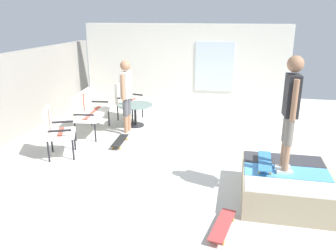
{
  "coord_description": "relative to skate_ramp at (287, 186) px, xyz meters",
  "views": [
    {
      "loc": [
        -6.23,
        -1.17,
        2.8
      ],
      "look_at": [
        -0.0,
        0.17,
        0.7
      ],
      "focal_mm": 36.53,
      "sensor_mm": 36.0,
      "label": 1
    }
  ],
  "objects": [
    {
      "name": "patio_chair_near_house",
      "position": [
        3.67,
        3.87,
        0.37
      ],
      "size": [
        0.73,
        0.68,
        1.02
      ],
      "color": "black",
      "rests_on": "ground_plane"
    },
    {
      "name": "person_watching",
      "position": [
        2.48,
        3.45,
        0.81
      ],
      "size": [
        0.48,
        0.26,
        1.78
      ],
      "color": "silver",
      "rests_on": "ground_plane"
    },
    {
      "name": "patio_bench",
      "position": [
        2.31,
        4.4,
        0.38
      ],
      "size": [
        1.3,
        0.69,
        1.02
      ],
      "color": "black",
      "rests_on": "ground_plane"
    },
    {
      "name": "patio_table",
      "position": [
        3.09,
        3.44,
        0.17
      ],
      "size": [
        0.9,
        0.9,
        0.57
      ],
      "color": "black",
      "rests_on": "ground_plane"
    },
    {
      "name": "skate_ramp",
      "position": [
        0.0,
        0.0,
        0.0
      ],
      "size": [
        1.5,
        1.96,
        0.48
      ],
      "color": "tan",
      "rests_on": "ground_plane"
    },
    {
      "name": "person_skater",
      "position": [
        0.02,
        0.08,
        1.28
      ],
      "size": [
        0.48,
        0.26,
        1.77
      ],
      "color": "silver",
      "rests_on": "skate_ramp"
    },
    {
      "name": "house_facade",
      "position": [
        4.97,
        2.47,
        1.03
      ],
      "size": [
        0.23,
        6.0,
        2.53
      ],
      "color": "white",
      "rests_on": "ground_plane"
    },
    {
      "name": "ground_plane",
      "position": [
        1.17,
        1.98,
        -0.29
      ],
      "size": [
        12.0,
        12.0,
        0.1
      ],
      "primitive_type": "cube",
      "color": "beige"
    },
    {
      "name": "patio_chair_by_wall",
      "position": [
        0.82,
        4.42,
        0.37
      ],
      "size": [
        0.79,
        0.75,
        1.02
      ],
      "color": "black",
      "rests_on": "ground_plane"
    },
    {
      "name": "skateboard_by_bench",
      "position": [
        1.73,
        3.38,
        -0.15
      ],
      "size": [
        0.81,
        0.25,
        0.1
      ],
      "color": "black",
      "rests_on": "ground_plane"
    },
    {
      "name": "skateboard_spare",
      "position": [
        -1.04,
        0.93,
        -0.15
      ],
      "size": [
        0.82,
        0.34,
        0.1
      ],
      "color": "#B23838",
      "rests_on": "ground_plane"
    },
    {
      "name": "skateboard_on_ramp",
      "position": [
        0.13,
        0.36,
        0.33
      ],
      "size": [
        0.81,
        0.23,
        0.1
      ],
      "color": "#3372B2",
      "rests_on": "skate_ramp"
    }
  ]
}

